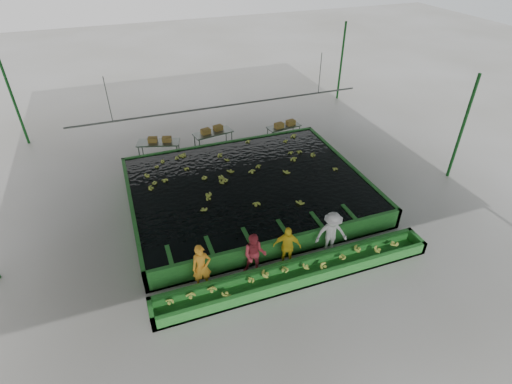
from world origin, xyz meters
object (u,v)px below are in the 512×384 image
object	(u,v)px
sorting_trough	(297,274)
box_stack_mid	(212,132)
worker_b	(255,255)
worker_c	(287,246)
worker_d	(331,234)
packing_table_mid	(213,140)
flotation_tank	(248,190)
worker_a	(202,267)
box_stack_right	(285,126)
packing_table_right	(283,133)
box_stack_left	(160,142)
packing_table_left	(159,150)

from	to	relation	value
sorting_trough	box_stack_mid	world-z (taller)	box_stack_mid
worker_b	worker_c	distance (m)	1.20
worker_c	worker_b	bearing A→B (deg)	-157.08
worker_d	packing_table_mid	bearing A→B (deg)	114.18
packing_table_mid	sorting_trough	bearing A→B (deg)	-88.86
flotation_tank	worker_c	size ratio (longest dim) A/B	6.00
sorting_trough	worker_a	size ratio (longest dim) A/B	5.72
flotation_tank	box_stack_right	bearing A→B (deg)	51.08
worker_c	packing_table_right	world-z (taller)	worker_c
packing_table_mid	flotation_tank	bearing A→B (deg)	-87.73
worker_a	worker_c	xyz separation A→B (m)	(3.05, -0.00, -0.04)
box_stack_left	box_stack_right	size ratio (longest dim) A/B	0.94
worker_a	worker_d	distance (m)	4.80
worker_a	worker_b	size ratio (longest dim) A/B	1.04
worker_c	packing_table_mid	world-z (taller)	worker_c
worker_a	packing_table_right	size ratio (longest dim) A/B	0.94
sorting_trough	box_stack_left	bearing A→B (deg)	106.68
sorting_trough	worker_a	xyz separation A→B (m)	(-3.10, 0.80, 0.62)
worker_b	worker_d	bearing A→B (deg)	23.33
worker_c	packing_table_left	size ratio (longest dim) A/B	0.79
worker_a	worker_d	xyz separation A→B (m)	(4.80, -0.00, 0.03)
packing_table_left	box_stack_left	size ratio (longest dim) A/B	1.83
worker_a	box_stack_right	distance (m)	11.29
worker_a	packing_table_mid	size ratio (longest dim) A/B	0.85
worker_b	packing_table_left	size ratio (longest dim) A/B	0.79
worker_c	packing_table_left	xyz separation A→B (m)	(-3.05, 9.24, -0.35)
worker_a	packing_table_mid	distance (m)	9.86
box_stack_left	box_stack_mid	distance (m)	2.79
worker_b	worker_d	world-z (taller)	worker_d
worker_d	box_stack_left	size ratio (longest dim) A/B	1.57
worker_a	worker_d	bearing A→B (deg)	1.36
box_stack_mid	box_stack_left	bearing A→B (deg)	-175.25
worker_a	box_stack_right	world-z (taller)	worker_a
sorting_trough	box_stack_right	distance (m)	10.48
flotation_tank	packing_table_right	size ratio (longest dim) A/B	5.37
worker_c	worker_d	xyz separation A→B (m)	(1.75, 0.00, 0.07)
packing_table_right	flotation_tank	bearing A→B (deg)	-128.27
worker_d	worker_b	bearing A→B (deg)	-167.24
sorting_trough	box_stack_right	xyz separation A→B (m)	(3.76, 9.76, 0.60)
packing_table_left	box_stack_left	world-z (taller)	box_stack_left
worker_b	packing_table_mid	bearing A→B (deg)	106.96
packing_table_right	box_stack_mid	xyz separation A→B (m)	(-3.95, 0.46, 0.52)
worker_c	box_stack_right	distance (m)	9.74
sorting_trough	worker_b	world-z (taller)	worker_b
packing_table_left	box_stack_left	xyz separation A→B (m)	(0.09, 0.00, 0.48)
worker_c	packing_table_mid	size ratio (longest dim) A/B	0.81
worker_d	worker_a	bearing A→B (deg)	-167.24
worker_a	packing_table_mid	xyz separation A→B (m)	(2.90, 9.42, -0.40)
box_stack_left	box_stack_right	bearing A→B (deg)	-2.40
packing_table_right	packing_table_mid	bearing A→B (deg)	174.12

